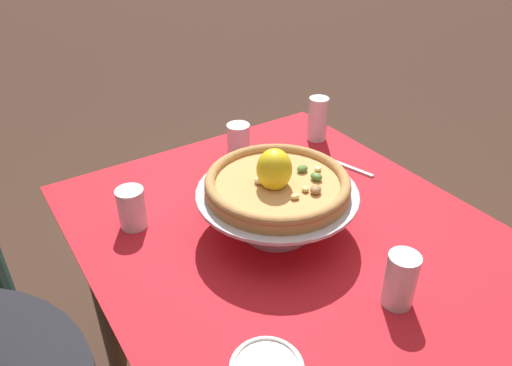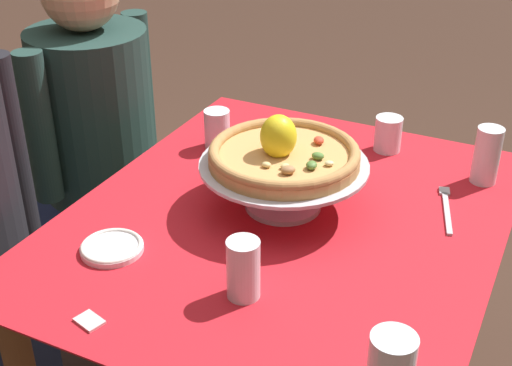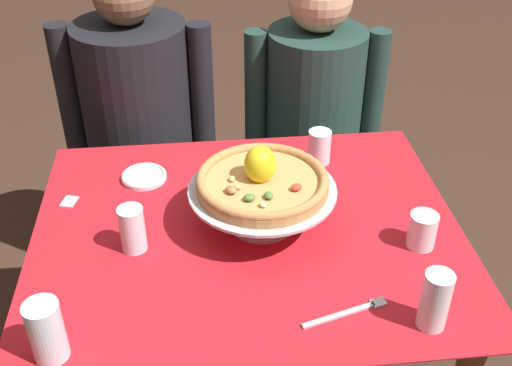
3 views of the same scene
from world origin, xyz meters
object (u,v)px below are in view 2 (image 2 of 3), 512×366
object	(u,v)px
water_glass_back_right	(217,131)
water_glass_side_left	(243,272)
dinner_fork	(446,207)
sugar_packet	(89,321)
water_glass_side_right	(388,136)
water_glass_front_right	(486,158)
pizza	(284,153)
pizza_stand	(284,175)
diner_right	(99,152)
side_plate	(112,247)

from	to	relation	value
water_glass_back_right	water_glass_side_left	world-z (taller)	water_glass_side_left
dinner_fork	sugar_packet	world-z (taller)	dinner_fork
water_glass_side_right	water_glass_front_right	distance (m)	0.26
water_glass_back_right	water_glass_side_left	size ratio (longest dim) A/B	0.86
pizza	sugar_packet	bearing A→B (deg)	164.08
pizza_stand	water_glass_front_right	distance (m)	0.50
pizza	water_glass_side_left	xyz separation A→B (m)	(-0.32, -0.06, -0.08)
water_glass_back_right	water_glass_side_right	bearing A→B (deg)	-66.42
water_glass_side_left	diner_right	world-z (taller)	diner_right
water_glass_side_left	sugar_packet	world-z (taller)	water_glass_side_left
side_plate	dinner_fork	size ratio (longest dim) A/B	0.64
pizza	water_glass_back_right	distance (m)	0.35
pizza_stand	water_glass_side_right	xyz separation A→B (m)	(0.38, -0.13, -0.04)
water_glass_back_right	dinner_fork	xyz separation A→B (m)	(-0.05, -0.61, -0.04)
water_glass_front_right	sugar_packet	bearing A→B (deg)	147.36
water_glass_front_right	diner_right	bearing A→B (deg)	92.00
water_glass_back_right	side_plate	distance (m)	0.52
water_glass_front_right	side_plate	distance (m)	0.89
water_glass_back_right	water_glass_side_left	bearing A→B (deg)	-146.82
pizza_stand	pizza	bearing A→B (deg)	125.24
pizza_stand	water_glass_back_right	world-z (taller)	pizza_stand
pizza	water_glass_front_right	size ratio (longest dim) A/B	2.36
water_glass_back_right	side_plate	xyz separation A→B (m)	(-0.51, -0.04, -0.04)
side_plate	sugar_packet	xyz separation A→B (m)	(-0.20, -0.09, -0.01)
sugar_packet	side_plate	bearing A→B (deg)	25.72
water_glass_front_right	dinner_fork	size ratio (longest dim) A/B	0.70
sugar_packet	dinner_fork	bearing A→B (deg)	-35.86
pizza	side_plate	xyz separation A→B (m)	(-0.31, 0.24, -0.13)
pizza	dinner_fork	xyz separation A→B (m)	(0.15, -0.33, -0.13)
water_glass_back_right	diner_right	xyz separation A→B (m)	(0.08, 0.46, -0.20)
dinner_fork	diner_right	world-z (taller)	diner_right
dinner_fork	pizza	bearing A→B (deg)	114.71
water_glass_back_right	sugar_packet	bearing A→B (deg)	-169.46
pizza_stand	side_plate	world-z (taller)	pizza_stand
pizza_stand	side_plate	bearing A→B (deg)	142.35
water_glass_side_left	water_glass_front_right	bearing A→B (deg)	-26.53
water_glass_back_right	sugar_packet	size ratio (longest dim) A/B	2.04
dinner_fork	diner_right	size ratio (longest dim) A/B	0.17
dinner_fork	diner_right	distance (m)	1.09
water_glass_back_right	water_glass_side_left	distance (m)	0.62
water_glass_back_right	dinner_fork	bearing A→B (deg)	-94.52
water_glass_side_left	water_glass_side_right	bearing A→B (deg)	-5.12
pizza	sugar_packet	world-z (taller)	pizza
water_glass_side_left	diner_right	xyz separation A→B (m)	(0.60, 0.80, -0.20)
water_glass_front_right	sugar_packet	xyz separation A→B (m)	(-0.82, 0.53, -0.06)
sugar_packet	diner_right	bearing A→B (deg)	37.02
water_glass_side_left	dinner_fork	size ratio (longest dim) A/B	0.60
diner_right	dinner_fork	bearing A→B (deg)	-96.57
water_glass_front_right	side_plate	bearing A→B (deg)	135.21
water_glass_side_left	side_plate	size ratio (longest dim) A/B	0.93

